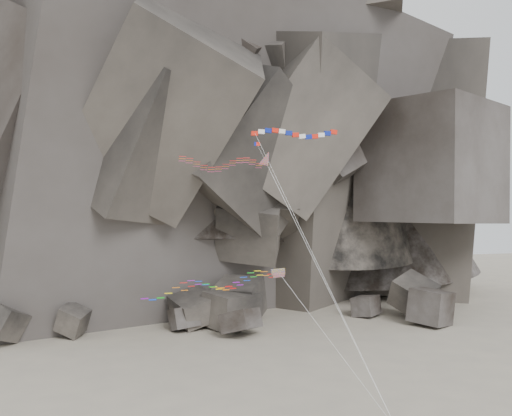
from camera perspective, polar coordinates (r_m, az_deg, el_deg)
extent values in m
plane|color=gray|center=(60.50, 1.92, -19.06)|extent=(260.00, 260.00, 0.00)
cube|color=#47423F|center=(91.12, -7.18, -11.10)|extent=(5.18, 4.73, 4.12)
cube|color=#47423F|center=(98.23, 17.08, -9.63)|extent=(8.03, 7.68, 6.13)
cube|color=#47423F|center=(96.14, -1.64, -9.60)|extent=(10.23, 10.37, 7.68)
cube|color=#47423F|center=(96.34, -3.25, -10.62)|extent=(3.92, 3.21, 3.64)
cube|color=#47423F|center=(92.75, -2.46, -10.19)|extent=(9.99, 9.60, 5.94)
cube|color=#47423F|center=(87.25, -1.54, -11.75)|extent=(7.20, 7.51, 4.68)
cube|color=#47423F|center=(103.41, 15.48, -9.26)|extent=(8.45, 9.55, 8.24)
cube|color=#47423F|center=(89.02, -23.93, -11.16)|extent=(7.24, 6.86, 6.81)
cube|color=#47423F|center=(102.92, 10.93, -9.70)|extent=(5.92, 5.88, 3.72)
cube|color=#47423F|center=(93.77, -6.23, -10.55)|extent=(8.44, 9.18, 6.15)
cube|color=#47423F|center=(89.99, -17.85, -11.16)|extent=(5.58, 5.54, 5.43)
cylinder|color=silver|center=(53.43, 6.77, -7.14)|extent=(7.46, 14.83, 22.87)
cube|color=red|center=(61.85, -0.14, 7.47)|extent=(0.75, 0.54, 0.46)
cube|color=white|center=(61.94, 0.53, 7.63)|extent=(0.78, 0.54, 0.52)
cube|color=navy|center=(61.99, 1.22, 7.74)|extent=(0.80, 0.55, 0.55)
cube|color=red|center=(62.00, 1.91, 7.76)|extent=(0.80, 0.55, 0.56)
cube|color=white|center=(62.02, 2.61, 7.66)|extent=(0.79, 0.55, 0.53)
cube|color=navy|center=(62.05, 3.29, 7.49)|extent=(0.75, 0.54, 0.48)
cube|color=red|center=(62.12, 3.97, 7.30)|extent=(0.77, 0.54, 0.51)
cube|color=white|center=(62.25, 4.63, 7.15)|extent=(0.80, 0.55, 0.55)
cube|color=navy|center=(62.45, 5.27, 7.09)|extent=(0.80, 0.55, 0.56)
cube|color=red|center=(62.69, 5.90, 7.13)|extent=(0.79, 0.55, 0.54)
cube|color=white|center=(62.96, 6.52, 7.26)|extent=(0.76, 0.54, 0.49)
cube|color=navy|center=(63.23, 7.14, 7.41)|extent=(0.76, 0.54, 0.49)
cube|color=red|center=(63.47, 7.77, 7.54)|extent=(0.79, 0.55, 0.54)
cylinder|color=silver|center=(54.36, 6.07, -5.36)|extent=(7.94, 17.41, 25.97)
cube|color=yellow|center=(55.62, 2.24, -6.41)|extent=(1.44, 0.72, 0.76)
cube|color=#0CB219|center=(55.48, 2.29, -6.73)|extent=(1.19, 0.55, 0.52)
cylinder|color=silver|center=(52.76, 7.68, -13.37)|extent=(7.14, 10.89, 11.84)
cube|color=red|center=(61.76, 0.11, 6.43)|extent=(0.62, 0.08, 0.40)
cube|color=navy|center=(61.72, -0.08, 6.43)|extent=(0.23, 0.06, 0.41)
cylinder|color=silver|center=(54.55, 6.18, -5.93)|extent=(7.66, 17.55, 24.83)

